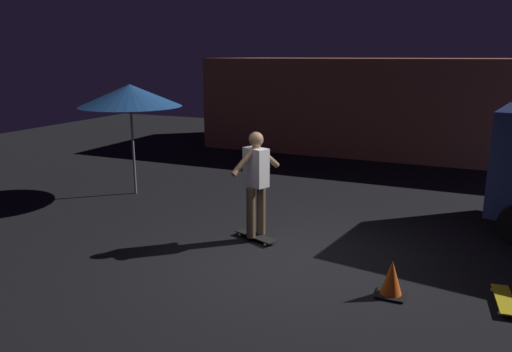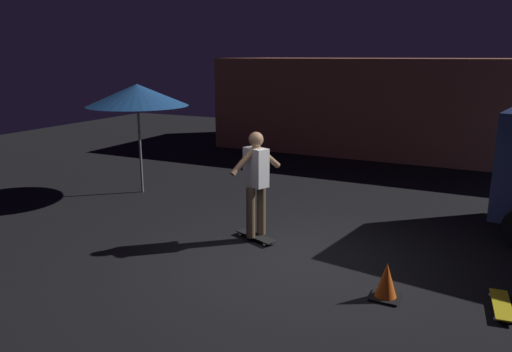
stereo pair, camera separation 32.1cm
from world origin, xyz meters
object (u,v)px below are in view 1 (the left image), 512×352
object	(u,v)px
skateboard_spare	(504,300)
skater	(256,177)
skateboard_ridden	(256,236)
traffic_cone	(392,280)
patio_umbrella	(130,96)

from	to	relation	value
skateboard_spare	skater	distance (m)	3.75
skateboard_ridden	skateboard_spare	world-z (taller)	same
skateboard_spare	traffic_cone	xyz separation A→B (m)	(-1.27, -0.32, 0.16)
patio_umbrella	traffic_cone	world-z (taller)	patio_umbrella
patio_umbrella	traffic_cone	bearing A→B (deg)	-23.71
patio_umbrella	skateboard_spare	bearing A→B (deg)	-17.40
patio_umbrella	skateboard_ridden	world-z (taller)	patio_umbrella
patio_umbrella	skater	distance (m)	3.89
patio_umbrella	traffic_cone	size ratio (longest dim) A/B	5.00
skateboard_spare	skater	size ratio (longest dim) A/B	0.48
patio_umbrella	skateboard_spare	world-z (taller)	patio_umbrella
skater	traffic_cone	size ratio (longest dim) A/B	3.63
skater	traffic_cone	bearing A→B (deg)	-24.97
patio_umbrella	skateboard_spare	size ratio (longest dim) A/B	2.89
skateboard_spare	skateboard_ridden	bearing A→B (deg)	168.26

